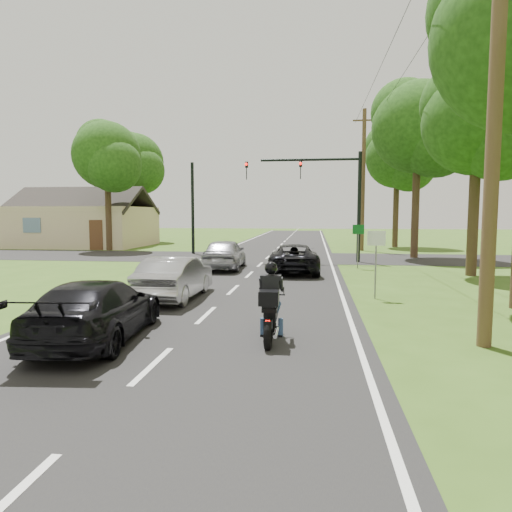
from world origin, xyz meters
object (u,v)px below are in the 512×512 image
(dark_car_behind, at_px, (97,310))
(sign_green, at_px, (358,236))
(utility_pole_near, at_px, (496,86))
(motorcycle_rider, at_px, (271,310))
(utility_pole_far, at_px, (363,179))
(silver_suv, at_px, (225,254))
(sign_white, at_px, (376,248))
(silver_sedan, at_px, (175,278))
(dark_suv, at_px, (294,258))
(traffic_signal, at_px, (325,187))

(dark_car_behind, xyz_separation_m, sign_green, (6.62, 13.56, 0.95))
(sign_green, bearing_deg, dark_car_behind, -116.01)
(dark_car_behind, bearing_deg, utility_pole_near, 179.19)
(motorcycle_rider, distance_m, utility_pole_near, 6.17)
(utility_pole_far, relative_size, sign_green, 4.71)
(utility_pole_near, xyz_separation_m, sign_green, (-1.30, 12.98, -3.49))
(silver_suv, bearing_deg, sign_white, 129.41)
(motorcycle_rider, height_order, sign_green, sign_green)
(silver_sedan, distance_m, sign_white, 6.31)
(utility_pole_far, relative_size, sign_white, 4.71)
(utility_pole_near, height_order, sign_white, utility_pole_near)
(dark_car_behind, distance_m, sign_green, 15.12)
(motorcycle_rider, xyz_separation_m, sign_green, (3.00, 13.14, 0.93))
(utility_pole_near, bearing_deg, dark_suv, 111.34)
(dark_suv, relative_size, traffic_signal, 0.73)
(motorcycle_rider, bearing_deg, utility_pole_far, 78.91)
(utility_pole_near, bearing_deg, sign_white, 106.76)
(sign_green, bearing_deg, utility_pole_far, 83.27)
(dark_suv, height_order, dark_car_behind, dark_suv)
(dark_suv, bearing_deg, traffic_signal, -108.59)
(utility_pole_near, height_order, utility_pole_far, same)
(dark_suv, height_order, traffic_signal, traffic_signal)
(dark_suv, relative_size, utility_pole_far, 0.47)
(silver_sedan, height_order, dark_car_behind, silver_sedan)
(dark_car_behind, bearing_deg, silver_suv, -96.15)
(sign_white, bearing_deg, sign_green, 88.57)
(motorcycle_rider, height_order, dark_suv, motorcycle_rider)
(silver_sedan, bearing_deg, silver_suv, -89.50)
(dark_car_behind, xyz_separation_m, sign_white, (6.42, 5.56, 0.95))
(sign_white, bearing_deg, silver_suv, 131.65)
(dark_suv, relative_size, silver_suv, 1.09)
(utility_pole_near, bearing_deg, silver_sedan, 151.68)
(silver_sedan, distance_m, traffic_signal, 13.26)
(silver_sedan, relative_size, utility_pole_near, 0.40)
(sign_green, bearing_deg, sign_white, -91.43)
(silver_sedan, bearing_deg, dark_suv, -115.62)
(sign_green, bearing_deg, silver_suv, -170.45)
(motorcycle_rider, relative_size, utility_pole_near, 0.20)
(silver_sedan, relative_size, utility_pole_far, 0.40)
(utility_pole_far, bearing_deg, dark_car_behind, -107.85)
(traffic_signal, xyz_separation_m, sign_green, (1.56, -3.02, -2.54))
(silver_suv, distance_m, utility_pole_near, 14.81)
(silver_suv, height_order, dark_car_behind, silver_suv)
(sign_green, bearing_deg, utility_pole_near, -84.28)
(motorcycle_rider, xyz_separation_m, silver_sedan, (-3.39, 4.31, 0.01))
(motorcycle_rider, xyz_separation_m, dark_car_behind, (-3.62, -0.41, -0.01))
(silver_sedan, xyz_separation_m, utility_pole_far, (7.69, 19.86, 4.41))
(silver_suv, xyz_separation_m, sign_green, (6.36, 1.07, 0.86))
(dark_suv, relative_size, utility_pole_near, 0.47)
(dark_suv, bearing_deg, sign_white, 112.38)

